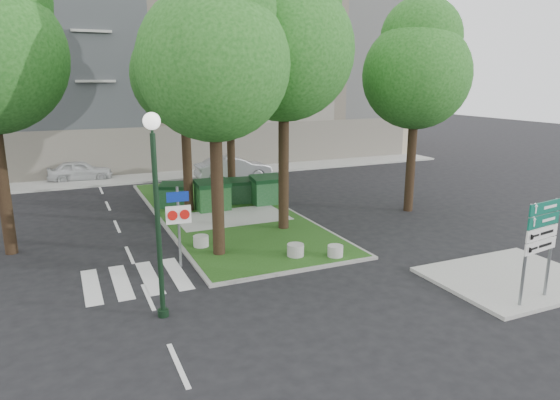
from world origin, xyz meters
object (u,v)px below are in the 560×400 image
tree_median_near_right (285,36)px  car_white (80,171)px  bollard_right (335,251)px  dumpster_a (174,195)px  bollard_left (201,241)px  dumpster_b (213,195)px  traffic_sign_pole (178,216)px  tree_median_far (230,40)px  dumpster_c (238,191)px  directional_sign (541,235)px  car_silver (234,169)px  dumpster_d (267,190)px  litter_bin (262,192)px  tree_median_mid (184,65)px  bollard_mid (295,250)px  street_lamp (156,193)px  tree_median_near_left (215,49)px  tree_street_right (418,65)px

tree_median_near_right → car_white: (-7.51, 14.94, -7.33)m
bollard_right → dumpster_a: bearing=111.6°
bollard_left → dumpster_b: bearing=68.6°
traffic_sign_pole → tree_median_far: bearing=67.0°
tree_median_far → bollard_right: bearing=-90.3°
dumpster_a → dumpster_c: (3.20, -0.43, 0.02)m
directional_sign → car_silver: directional_sign is taller
directional_sign → dumpster_d: bearing=92.3°
directional_sign → litter_bin: bearing=91.0°
traffic_sign_pole → car_silver: (6.53, 13.43, -1.03)m
tree_median_mid → car_silver: (4.41, 6.44, -6.19)m
bollard_mid → tree_median_far: bearing=83.0°
dumpster_b → street_lamp: size_ratio=0.29×
directional_sign → car_white: (-11.04, 24.50, -1.42)m
dumpster_a → traffic_sign_pole: bearing=-76.3°
dumpster_d → litter_bin: 1.15m
tree_median_far → car_silver: size_ratio=2.49×
tree_median_near_left → traffic_sign_pole: bearing=-163.3°
tree_street_right → tree_median_far: bearing=134.2°
bollard_left → litter_bin: bearing=51.2°
dumpster_d → dumpster_c: bearing=148.8°
tree_median_mid → street_lamp: bearing=-108.0°
bollard_mid → car_white: size_ratio=0.16×
litter_bin → directional_sign: directional_sign is taller
bollard_right → street_lamp: street_lamp is taller
dumpster_d → tree_median_mid: bearing=175.2°
car_white → tree_median_near_left: bearing=-162.3°
dumpster_b → directional_sign: 14.76m
dumpster_d → tree_median_near_right: bearing=-102.4°
bollard_left → bollard_right: bearing=-36.4°
bollard_right → street_lamp: 7.54m
litter_bin → directional_sign: 15.11m
traffic_sign_pole → street_lamp: bearing=-105.4°
dumpster_b → street_lamp: (-4.42, -10.06, 2.65)m
tree_median_far → dumpster_c: tree_median_far is taller
tree_median_near_right → dumpster_a: 9.75m
directional_sign → traffic_sign_pole: bearing=132.2°
car_white → tree_median_far: bearing=-129.6°
bollard_left → bollard_right: bollard_left is taller
car_silver → traffic_sign_pole: bearing=155.7°
dumpster_b → litter_bin: 3.29m
dumpster_a → traffic_sign_pole: 8.11m
tree_median_far → car_silver: bearing=70.6°
dumpster_b → bollard_left: (-1.99, -5.09, -0.51)m
tree_median_near_right → bollard_right: 8.67m
tree_median_near_left → street_lamp: (-2.91, -3.99, -3.83)m
tree_median_near_left → bollard_mid: 7.50m
tree_median_far → dumpster_b: size_ratio=7.33×
tree_median_mid → traffic_sign_pole: bearing=-106.8°
car_white → car_silver: bearing=-109.7°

